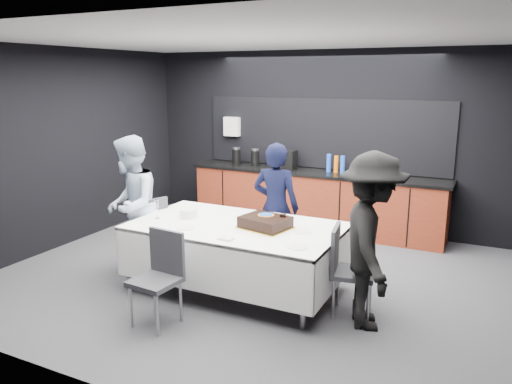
% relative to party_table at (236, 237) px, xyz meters
% --- Properties ---
extents(ground, '(6.00, 6.00, 0.00)m').
position_rel_party_table_xyz_m(ground, '(0.00, 0.40, -0.64)').
color(ground, '#414146').
rests_on(ground, ground).
extents(room_shell, '(6.04, 5.04, 2.82)m').
position_rel_party_table_xyz_m(room_shell, '(0.00, 0.40, 1.22)').
color(room_shell, white).
rests_on(room_shell, ground).
extents(kitchenette, '(4.10, 0.64, 2.05)m').
position_rel_party_table_xyz_m(kitchenette, '(-0.02, 2.62, -0.10)').
color(kitchenette, maroon).
rests_on(kitchenette, ground).
extents(party_table, '(2.32, 1.32, 0.78)m').
position_rel_party_table_xyz_m(party_table, '(0.00, 0.00, 0.00)').
color(party_table, '#99999E').
rests_on(party_table, ground).
extents(cake_assembly, '(0.60, 0.53, 0.17)m').
position_rel_party_table_xyz_m(cake_assembly, '(0.35, 0.03, 0.20)').
color(cake_assembly, yellow).
rests_on(cake_assembly, party_table).
extents(plate_stack, '(0.20, 0.20, 0.10)m').
position_rel_party_table_xyz_m(plate_stack, '(-0.64, 0.01, 0.19)').
color(plate_stack, white).
rests_on(plate_stack, party_table).
extents(loose_plate_near, '(0.22, 0.22, 0.01)m').
position_rel_party_table_xyz_m(loose_plate_near, '(-0.43, -0.35, 0.14)').
color(loose_plate_near, white).
rests_on(loose_plate_near, party_table).
extents(loose_plate_right_a, '(0.19, 0.19, 0.01)m').
position_rel_party_table_xyz_m(loose_plate_right_a, '(0.75, 0.09, 0.14)').
color(loose_plate_right_a, white).
rests_on(loose_plate_right_a, party_table).
extents(loose_plate_right_b, '(0.21, 0.21, 0.01)m').
position_rel_party_table_xyz_m(loose_plate_right_b, '(0.89, -0.39, 0.14)').
color(loose_plate_right_b, white).
rests_on(loose_plate_right_b, party_table).
extents(loose_plate_far, '(0.20, 0.20, 0.01)m').
position_rel_party_table_xyz_m(loose_plate_far, '(0.13, 0.47, 0.14)').
color(loose_plate_far, white).
rests_on(loose_plate_far, party_table).
extents(fork_pile, '(0.16, 0.11, 0.02)m').
position_rel_party_table_xyz_m(fork_pile, '(0.16, -0.51, 0.15)').
color(fork_pile, white).
rests_on(fork_pile, party_table).
extents(champagne_flute, '(0.06, 0.06, 0.22)m').
position_rel_party_table_xyz_m(champagne_flute, '(-0.95, -0.18, 0.30)').
color(champagne_flute, white).
rests_on(champagne_flute, party_table).
extents(chair_left, '(0.55, 0.55, 0.92)m').
position_rel_party_table_xyz_m(chair_left, '(-1.31, 0.11, -0.11)').
color(chair_left, '#323238').
rests_on(chair_left, ground).
extents(chair_right, '(0.48, 0.48, 0.92)m').
position_rel_party_table_xyz_m(chair_right, '(1.27, -0.02, -0.11)').
color(chair_right, '#323238').
rests_on(chair_right, ground).
extents(chair_near, '(0.45, 0.45, 0.92)m').
position_rel_party_table_xyz_m(chair_near, '(-0.32, -0.99, -0.11)').
color(chair_near, '#323238').
rests_on(chair_near, ground).
extents(person_center, '(0.62, 0.43, 1.62)m').
position_rel_party_table_xyz_m(person_center, '(0.13, 0.79, 0.17)').
color(person_center, black).
rests_on(person_center, ground).
extents(person_left, '(0.96, 1.03, 1.70)m').
position_rel_party_table_xyz_m(person_left, '(-1.43, -0.06, 0.21)').
color(person_left, '#AABDD5').
rests_on(person_left, ground).
extents(person_right, '(0.99, 1.27, 1.72)m').
position_rel_party_table_xyz_m(person_right, '(1.54, -0.14, 0.22)').
color(person_right, black).
rests_on(person_right, ground).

